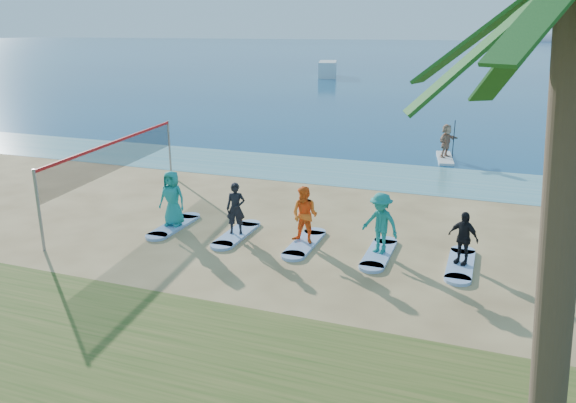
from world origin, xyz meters
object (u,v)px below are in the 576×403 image
(volleyball_net, at_px, (116,156))
(paddleboard, at_px, (445,158))
(surfboard_0, at_px, (174,226))
(student_3, at_px, (380,223))
(surfboard_3, at_px, (379,254))
(surfboard_1, at_px, (236,234))
(paddleboarder, at_px, (446,141))
(surfboard_2, at_px, (305,244))
(student_2, at_px, (305,215))
(student_4, at_px, (463,238))
(surfboard_4, at_px, (460,265))
(boat_offshore_a, at_px, (328,77))
(student_1, at_px, (236,208))
(student_0, at_px, (172,198))

(volleyball_net, xyz_separation_m, paddleboard, (10.60, 12.22, -1.84))
(surfboard_0, xyz_separation_m, student_3, (6.89, 0.00, 0.94))
(surfboard_0, relative_size, surfboard_3, 1.00)
(surfboard_1, bearing_deg, paddleboarder, 69.04)
(surfboard_1, xyz_separation_m, surfboard_2, (2.30, 0.00, 0.00))
(paddleboard, bearing_deg, volleyball_net, -139.86)
(student_2, bearing_deg, surfboard_1, -171.11)
(surfboard_0, bearing_deg, surfboard_1, 0.00)
(paddleboard, distance_m, student_4, 13.68)
(paddleboard, relative_size, surfboard_1, 1.36)
(student_2, bearing_deg, surfboard_4, 8.89)
(surfboard_0, relative_size, surfboard_1, 1.00)
(boat_offshore_a, bearing_deg, student_3, -86.85)
(boat_offshore_a, distance_m, surfboard_2, 61.86)
(student_1, relative_size, student_2, 0.95)
(volleyball_net, distance_m, student_0, 3.50)
(surfboard_2, xyz_separation_m, student_4, (4.59, 0.00, 0.80))
(surfboard_4, xyz_separation_m, student_4, (0.00, 0.00, 0.80))
(paddleboard, xyz_separation_m, surfboard_3, (-0.60, -13.55, -0.01))
(paddleboard, distance_m, surfboard_2, 13.86)
(paddleboard, relative_size, student_4, 1.99)
(student_2, bearing_deg, student_0, -171.11)
(surfboard_1, height_order, surfboard_4, same)
(student_2, relative_size, surfboard_4, 0.79)
(student_0, distance_m, surfboard_4, 9.23)
(surfboard_0, bearing_deg, volleyball_net, 156.70)
(surfboard_0, bearing_deg, boat_offshore_a, 101.64)
(surfboard_2, bearing_deg, student_1, 180.00)
(student_3, distance_m, surfboard_4, 2.48)
(student_4, bearing_deg, surfboard_0, -155.21)
(student_0, height_order, student_4, student_0)
(paddleboard, bearing_deg, student_4, -91.79)
(surfboard_2, distance_m, surfboard_4, 4.59)
(paddleboarder, relative_size, student_1, 1.01)
(paddleboard, bearing_deg, student_3, -101.46)
(boat_offshore_a, distance_m, student_1, 61.28)
(student_1, relative_size, student_4, 1.10)
(paddleboard, height_order, student_4, student_4)
(paddleboard, bearing_deg, surfboard_4, -91.79)
(paddleboard, height_order, surfboard_0, paddleboard)
(student_3, bearing_deg, boat_offshore_a, 129.26)
(surfboard_0, relative_size, surfboard_2, 1.00)
(boat_offshore_a, relative_size, surfboard_2, 3.21)
(volleyball_net, xyz_separation_m, surfboard_3, (10.00, -1.34, -1.86))
(paddleboarder, height_order, student_4, paddleboarder)
(surfboard_3, xyz_separation_m, student_3, (0.00, 0.00, 0.94))
(student_1, distance_m, student_4, 6.89)
(surfboard_3, bearing_deg, surfboard_4, 0.00)
(boat_offshore_a, relative_size, surfboard_0, 3.21)
(paddleboarder, relative_size, surfboard_2, 0.76)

